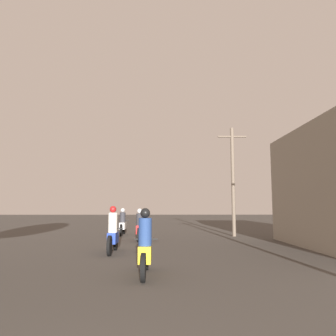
% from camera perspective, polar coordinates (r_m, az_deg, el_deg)
% --- Properties ---
extents(motorcycle_yellow, '(0.60, 2.04, 1.62)m').
position_cam_1_polar(motorcycle_yellow, '(8.20, -4.02, -13.75)').
color(motorcycle_yellow, black).
rests_on(motorcycle_yellow, ground_plane).
extents(motorcycle_blue, '(0.60, 2.13, 1.66)m').
position_cam_1_polar(motorcycle_blue, '(12.12, -9.59, -11.28)').
color(motorcycle_blue, black).
rests_on(motorcycle_blue, ground_plane).
extents(motorcycle_red, '(0.60, 2.05, 1.54)m').
position_cam_1_polar(motorcycle_red, '(16.13, -4.97, -10.29)').
color(motorcycle_red, black).
rests_on(motorcycle_red, ground_plane).
extents(motorcycle_white, '(0.60, 2.05, 1.53)m').
position_cam_1_polar(motorcycle_white, '(19.15, -7.90, -9.68)').
color(motorcycle_white, black).
rests_on(motorcycle_white, ground_plane).
extents(utility_pole_far, '(1.60, 0.20, 6.07)m').
position_cam_1_polar(utility_pole_far, '(18.66, 11.24, -1.78)').
color(utility_pole_far, '#6B5B4C').
rests_on(utility_pole_far, ground_plane).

